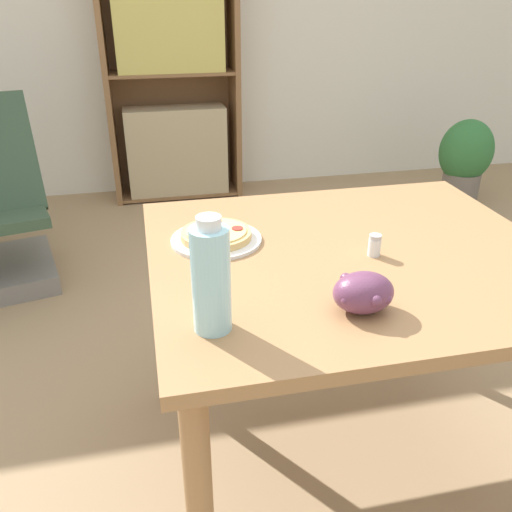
# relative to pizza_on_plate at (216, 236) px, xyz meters

# --- Properties ---
(ground_plane) EXTENTS (14.00, 14.00, 0.00)m
(ground_plane) POSITION_rel_pizza_on_plate_xyz_m (0.25, -0.02, -0.75)
(ground_plane) COLOR #9E7F5B
(dining_table) EXTENTS (1.08, 0.94, 0.74)m
(dining_table) POSITION_rel_pizza_on_plate_xyz_m (0.35, -0.14, -0.11)
(dining_table) COLOR #A37549
(dining_table) RESTS_ON ground_plane
(pizza_on_plate) EXTENTS (0.25, 0.25, 0.04)m
(pizza_on_plate) POSITION_rel_pizza_on_plate_xyz_m (0.00, 0.00, 0.00)
(pizza_on_plate) COLOR white
(pizza_on_plate) RESTS_ON dining_table
(grape_bunch) EXTENTS (0.13, 0.12, 0.09)m
(grape_bunch) POSITION_rel_pizza_on_plate_xyz_m (0.26, -0.42, 0.03)
(grape_bunch) COLOR #6B3856
(grape_bunch) RESTS_ON dining_table
(drink_bottle) EXTENTS (0.08, 0.08, 0.25)m
(drink_bottle) POSITION_rel_pizza_on_plate_xyz_m (-0.07, -0.42, 0.10)
(drink_bottle) COLOR #A3DBEA
(drink_bottle) RESTS_ON dining_table
(salt_shaker) EXTENTS (0.03, 0.03, 0.06)m
(salt_shaker) POSITION_rel_pizza_on_plate_xyz_m (0.39, -0.17, 0.01)
(salt_shaker) COLOR white
(salt_shaker) RESTS_ON dining_table
(bookshelf) EXTENTS (0.88, 0.32, 1.70)m
(bookshelf) POSITION_rel_pizza_on_plate_xyz_m (0.07, 2.42, 0.02)
(bookshelf) COLOR brown
(bookshelf) RESTS_ON ground_plane
(potted_plant_floor) EXTENTS (0.37, 0.31, 0.58)m
(potted_plant_floor) POSITION_rel_pizza_on_plate_xyz_m (1.95, 1.82, -0.44)
(potted_plant_floor) COLOR #70665B
(potted_plant_floor) RESTS_ON ground_plane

